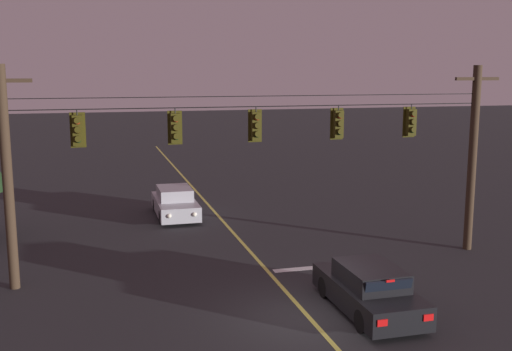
{
  "coord_description": "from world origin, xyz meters",
  "views": [
    {
      "loc": [
        -5.68,
        -15.19,
        6.84
      ],
      "look_at": [
        0.0,
        5.69,
        3.11
      ],
      "focal_mm": 42.66,
      "sensor_mm": 36.0,
      "label": 1
    }
  ],
  "objects_px": {
    "traffic_light_leftmost": "(78,130)",
    "car_oncoming_lead": "(175,203)",
    "car_waiting_near_lane": "(369,290)",
    "traffic_light_rightmost": "(411,122)",
    "traffic_light_left_inner": "(176,128)",
    "traffic_light_right_inner": "(338,124)",
    "traffic_light_centre": "(256,126)"
  },
  "relations": [
    {
      "from": "traffic_light_leftmost",
      "to": "traffic_light_centre",
      "type": "distance_m",
      "value": 5.82
    },
    {
      "from": "traffic_light_centre",
      "to": "car_oncoming_lead",
      "type": "xyz_separation_m",
      "value": [
        -1.72,
        8.34,
        -4.35
      ]
    },
    {
      "from": "car_waiting_near_lane",
      "to": "car_oncoming_lead",
      "type": "xyz_separation_m",
      "value": [
        -3.79,
        13.04,
        -0.0
      ]
    },
    {
      "from": "traffic_light_leftmost",
      "to": "traffic_light_rightmost",
      "type": "relative_size",
      "value": 1.0
    },
    {
      "from": "traffic_light_centre",
      "to": "car_oncoming_lead",
      "type": "height_order",
      "value": "traffic_light_centre"
    },
    {
      "from": "traffic_light_left_inner",
      "to": "car_oncoming_lead",
      "type": "relative_size",
      "value": 0.28
    },
    {
      "from": "traffic_light_left_inner",
      "to": "traffic_light_rightmost",
      "type": "distance_m",
      "value": 8.59
    },
    {
      "from": "traffic_light_centre",
      "to": "traffic_light_right_inner",
      "type": "distance_m",
      "value": 3.0
    },
    {
      "from": "traffic_light_right_inner",
      "to": "car_waiting_near_lane",
      "type": "bearing_deg",
      "value": -101.22
    },
    {
      "from": "traffic_light_right_inner",
      "to": "car_waiting_near_lane",
      "type": "relative_size",
      "value": 0.28
    },
    {
      "from": "traffic_light_right_inner",
      "to": "car_waiting_near_lane",
      "type": "height_order",
      "value": "traffic_light_right_inner"
    },
    {
      "from": "traffic_light_leftmost",
      "to": "traffic_light_right_inner",
      "type": "bearing_deg",
      "value": 0.0
    },
    {
      "from": "traffic_light_centre",
      "to": "car_oncoming_lead",
      "type": "distance_m",
      "value": 9.56
    },
    {
      "from": "car_waiting_near_lane",
      "to": "car_oncoming_lead",
      "type": "relative_size",
      "value": 0.98
    },
    {
      "from": "traffic_light_leftmost",
      "to": "car_waiting_near_lane",
      "type": "relative_size",
      "value": 0.28
    },
    {
      "from": "traffic_light_right_inner",
      "to": "traffic_light_rightmost",
      "type": "height_order",
      "value": "same"
    },
    {
      "from": "car_waiting_near_lane",
      "to": "traffic_light_leftmost",
      "type": "bearing_deg",
      "value": 149.25
    },
    {
      "from": "car_waiting_near_lane",
      "to": "traffic_light_rightmost",
      "type": "bearing_deg",
      "value": 51.14
    },
    {
      "from": "traffic_light_centre",
      "to": "car_waiting_near_lane",
      "type": "bearing_deg",
      "value": -66.18
    },
    {
      "from": "traffic_light_leftmost",
      "to": "car_waiting_near_lane",
      "type": "distance_m",
      "value": 10.15
    },
    {
      "from": "car_waiting_near_lane",
      "to": "car_oncoming_lead",
      "type": "distance_m",
      "value": 13.58
    },
    {
      "from": "traffic_light_centre",
      "to": "car_oncoming_lead",
      "type": "bearing_deg",
      "value": 101.63
    },
    {
      "from": "traffic_light_leftmost",
      "to": "car_oncoming_lead",
      "type": "distance_m",
      "value": 10.26
    },
    {
      "from": "traffic_light_centre",
      "to": "traffic_light_leftmost",
      "type": "bearing_deg",
      "value": 180.0
    },
    {
      "from": "traffic_light_rightmost",
      "to": "car_waiting_near_lane",
      "type": "height_order",
      "value": "traffic_light_rightmost"
    },
    {
      "from": "car_oncoming_lead",
      "to": "traffic_light_rightmost",
      "type": "bearing_deg",
      "value": -47.79
    },
    {
      "from": "traffic_light_right_inner",
      "to": "car_oncoming_lead",
      "type": "relative_size",
      "value": 0.28
    },
    {
      "from": "traffic_light_right_inner",
      "to": "car_waiting_near_lane",
      "type": "distance_m",
      "value": 6.46
    },
    {
      "from": "car_oncoming_lead",
      "to": "traffic_light_right_inner",
      "type": "bearing_deg",
      "value": -60.51
    },
    {
      "from": "traffic_light_left_inner",
      "to": "traffic_light_centre",
      "type": "xyz_separation_m",
      "value": [
        2.74,
        0.0,
        0.0
      ]
    },
    {
      "from": "traffic_light_centre",
      "to": "traffic_light_rightmost",
      "type": "distance_m",
      "value": 5.85
    },
    {
      "from": "traffic_light_left_inner",
      "to": "traffic_light_leftmost",
      "type": "bearing_deg",
      "value": 180.0
    }
  ]
}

